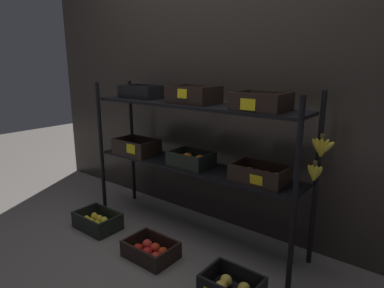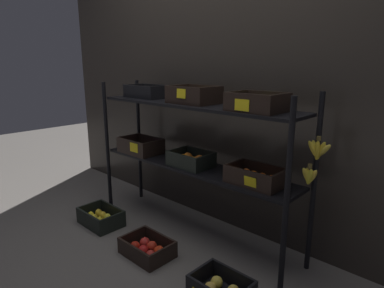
% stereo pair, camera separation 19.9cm
% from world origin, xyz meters
% --- Properties ---
extents(ground_plane, '(10.00, 10.00, 0.00)m').
position_xyz_m(ground_plane, '(0.00, 0.00, 0.00)').
color(ground_plane, '#605B56').
extents(storefront_wall, '(4.11, 0.12, 2.23)m').
position_xyz_m(storefront_wall, '(0.00, 0.37, 1.11)').
color(storefront_wall, '#2D2823').
rests_on(storefront_wall, ground_plane).
extents(display_rack, '(1.84, 0.38, 1.13)m').
position_xyz_m(display_rack, '(0.01, -0.00, 0.78)').
color(display_rack, black).
rests_on(display_rack, ground_plane).
extents(crate_ground_lemon, '(0.36, 0.24, 0.13)m').
position_xyz_m(crate_ground_lemon, '(-0.64, -0.41, 0.05)').
color(crate_ground_lemon, black).
rests_on(crate_ground_lemon, ground_plane).
extents(crate_ground_apple_red, '(0.34, 0.25, 0.12)m').
position_xyz_m(crate_ground_apple_red, '(-0.01, -0.44, 0.05)').
color(crate_ground_apple_red, black).
rests_on(crate_ground_apple_red, ground_plane).
extents(crate_ground_apple_gold, '(0.33, 0.24, 0.12)m').
position_xyz_m(crate_ground_apple_gold, '(0.62, -0.42, 0.05)').
color(crate_ground_apple_gold, black).
rests_on(crate_ground_apple_gold, ground_plane).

